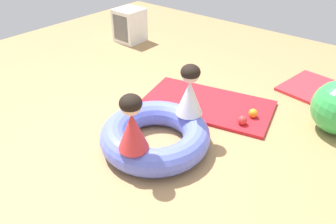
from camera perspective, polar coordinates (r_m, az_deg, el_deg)
ground_plane at (r=3.48m, az=-3.44°, el=-4.60°), size 8.00×8.00×0.00m
gym_mat_far_right at (r=4.04m, az=6.79°, el=1.36°), size 1.67×1.15×0.04m
inflatable_cushion at (r=3.29m, az=-2.22°, el=-4.04°), size 1.09×1.09×0.27m
child_in_red at (r=2.79m, az=-6.21°, el=-1.96°), size 0.34×0.34×0.53m
child_in_white at (r=3.26m, az=3.77°, el=3.73°), size 0.39×0.39×0.53m
play_ball_yellow at (r=3.84m, az=4.09°, el=0.84°), size 0.09×0.09×0.09m
play_ball_orange at (r=3.83m, az=14.45°, el=-0.20°), size 0.10×0.10×0.10m
play_ball_red at (r=3.68m, az=12.68°, el=-1.39°), size 0.10×0.10×0.10m
storage_cube at (r=5.94m, az=-6.80°, el=14.56°), size 0.44×0.44×0.56m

